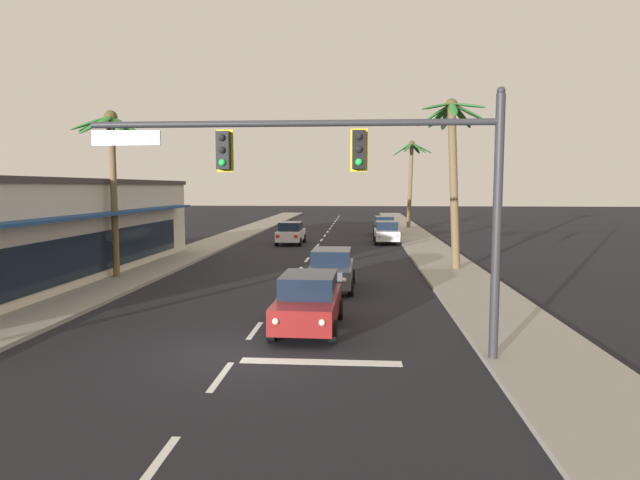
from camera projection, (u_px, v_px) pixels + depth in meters
The scene contains 14 objects.
ground_plane at pixel (238, 353), 14.34m from camera, with size 220.00×220.00×0.00m, color black.
sidewalk_right at pixel (436, 256), 33.61m from camera, with size 3.20×110.00×0.14m, color gray.
sidewalk_left at pixel (187, 254), 34.76m from camera, with size 3.20×110.00×0.14m, color gray.
lane_markings at pixel (316, 257), 33.67m from camera, with size 4.28×87.06×0.01m.
traffic_signal_mast at pixel (364, 172), 13.28m from camera, with size 10.07×0.41×6.66m.
sedan_lead_at_stop_bar at pixel (308, 301), 16.70m from camera, with size 2.02×4.48×1.68m.
sedan_third_in_queue at pixel (331, 269), 23.30m from camera, with size 1.97×4.46×1.68m.
sedan_oncoming_far at pixel (291, 233), 41.47m from camera, with size 1.98×4.46×1.68m.
sedan_parked_nearest_kerb at pixel (387, 232), 42.10m from camera, with size 1.98×4.47×1.68m.
sedan_parked_mid_kerb at pixel (384, 226), 49.29m from camera, with size 1.96×4.46×1.68m.
palm_left_second at pixel (112, 152), 25.14m from camera, with size 3.42×3.44×7.78m.
palm_right_second at pixel (453, 155), 27.74m from camera, with size 3.60×3.62×8.73m.
palm_right_farthest at pixel (411, 170), 56.29m from camera, with size 4.08×4.19×9.03m.
storefront_strip_left at pixel (27, 229), 25.41m from camera, with size 8.46×23.45×4.69m.
Camera 1 is at (3.16, -13.79, 4.32)m, focal length 30.87 mm.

